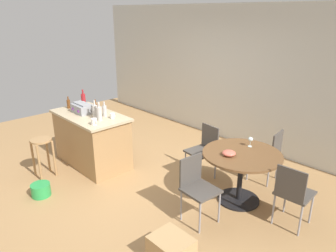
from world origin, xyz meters
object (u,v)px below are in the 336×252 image
object	(u,v)px
cardboard_box	(171,251)
bottle_4	(83,99)
bottle_2	(105,111)
folding_chair_right	(197,185)
folding_chair_far	(269,152)
bottle_3	(96,110)
wooden_stool	(42,149)
bottle_0	(99,113)
bottle_1	(95,111)
plastic_bucket	(41,190)
cup_1	(94,122)
cup_0	(113,116)
serving_bowl	(229,153)
folding_chair_near	(293,192)
dining_table	(241,164)
cup_2	(75,106)
wine_glass	(250,140)
bottle_5	(69,104)
toolbox	(82,108)
folding_chair_left	(204,148)
kitchen_island	(92,139)

from	to	relation	value
cardboard_box	bottle_4	bearing A→B (deg)	165.13
bottle_2	folding_chair_right	bearing A→B (deg)	-0.34
folding_chair_far	bottle_3	bearing A→B (deg)	-144.28
wooden_stool	bottle_0	distance (m)	1.09
bottle_1	plastic_bucket	distance (m)	1.44
bottle_3	cup_1	distance (m)	0.44
bottle_4	cardboard_box	size ratio (longest dim) A/B	0.71
cup_0	serving_bowl	xyz separation A→B (m)	(1.94, 0.53, -0.18)
wooden_stool	folding_chair_near	world-z (taller)	folding_chair_near
dining_table	cardboard_box	world-z (taller)	dining_table
folding_chair_near	folding_chair_right	bearing A→B (deg)	-140.79
serving_bowl	bottle_2	bearing A→B (deg)	-165.29
plastic_bucket	cardboard_box	bearing A→B (deg)	11.59
cup_2	wooden_stool	bearing A→B (deg)	-69.35
cup_2	folding_chair_far	bearing A→B (deg)	30.60
bottle_1	dining_table	bearing A→B (deg)	22.48
folding_chair_right	wine_glass	world-z (taller)	wine_glass
cardboard_box	wooden_stool	bearing A→B (deg)	-176.78
bottle_5	cardboard_box	world-z (taller)	bottle_5
toolbox	bottle_2	xyz separation A→B (m)	(0.42, 0.17, 0.01)
folding_chair_left	toolbox	bearing A→B (deg)	-149.11
dining_table	bottle_5	bearing A→B (deg)	-162.19
bottle_0	bottle_4	bearing A→B (deg)	165.47
cup_0	serving_bowl	world-z (taller)	cup_0
cup_0	bottle_4	bearing A→B (deg)	178.01
wine_glass	cardboard_box	bearing A→B (deg)	-81.55
bottle_2	bottle_3	size ratio (longest dim) A/B	0.87
toolbox	cardboard_box	xyz separation A→B (m)	(2.83, -0.62, -0.83)
folding_chair_right	bottle_3	distance (m)	2.24
bottle_2	cup_0	size ratio (longest dim) A/B	2.13
folding_chair_near	bottle_3	distance (m)	3.22
toolbox	bottle_0	bearing A→B (deg)	-0.22
cup_2	cup_0	bearing A→B (deg)	12.35
folding_chair_near	plastic_bucket	world-z (taller)	folding_chair_near
bottle_0	bottle_1	xyz separation A→B (m)	(-0.15, 0.01, -0.00)
bottle_1	serving_bowl	bearing A→B (deg)	18.68
cup_2	plastic_bucket	world-z (taller)	cup_2
bottle_2	folding_chair_left	bearing A→B (deg)	33.16
wine_glass	plastic_bucket	bearing A→B (deg)	-131.25
bottle_1	cup_0	xyz separation A→B (m)	(0.20, 0.20, -0.07)
bottle_1	bottle_4	bearing A→B (deg)	163.55
plastic_bucket	dining_table	bearing A→B (deg)	44.35
folding_chair_far	kitchen_island	bearing A→B (deg)	-145.58
bottle_1	bottle_5	xyz separation A→B (m)	(-0.81, -0.05, -0.03)
bottle_0	bottle_2	bearing A→B (deg)	125.55
wooden_stool	folding_chair_far	world-z (taller)	folding_chair_far
folding_chair_near	cardboard_box	world-z (taller)	folding_chair_near
bottle_4	plastic_bucket	xyz separation A→B (m)	(0.96, -1.32, -0.93)
folding_chair_near	kitchen_island	bearing A→B (deg)	-165.18
folding_chair_left	bottle_2	bearing A→B (deg)	-146.84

